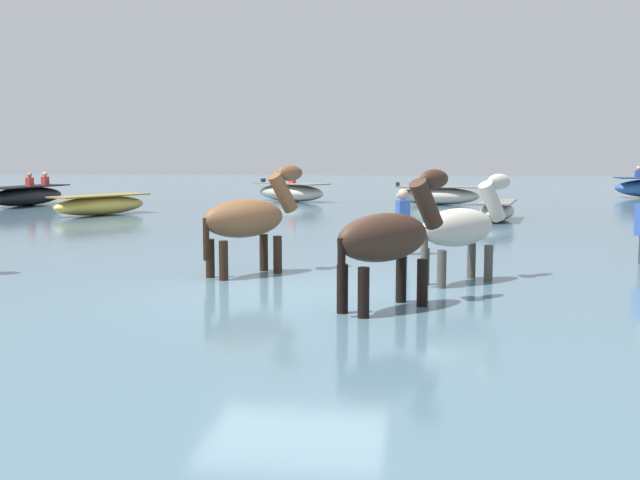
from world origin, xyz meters
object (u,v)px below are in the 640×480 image
at_px(person_wading_mid, 402,230).
at_px(horse_flank_dark_bay, 388,241).
at_px(horse_lead_pinto, 461,230).
at_px(boat_mid_channel, 26,196).
at_px(boat_far_inshore, 437,196).
at_px(horse_trailing_bay, 248,221).
at_px(boat_near_starboard, 497,211).
at_px(boat_mid_outer, 291,192).
at_px(boat_near_port, 100,205).

bearing_deg(person_wading_mid, horse_flank_dark_bay, -90.87).
height_order(horse_lead_pinto, boat_mid_channel, horse_lead_pinto).
height_order(horse_flank_dark_bay, boat_far_inshore, horse_flank_dark_bay).
relative_size(horse_flank_dark_bay, boat_mid_channel, 0.53).
height_order(horse_trailing_bay, boat_mid_channel, horse_trailing_bay).
bearing_deg(horse_trailing_bay, person_wading_mid, 49.67).
relative_size(boat_far_inshore, boat_mid_channel, 0.78).
relative_size(horse_flank_dark_bay, boat_near_starboard, 0.76).
bearing_deg(horse_lead_pinto, horse_trailing_bay, 174.20).
relative_size(horse_trailing_bay, person_wading_mid, 1.28).
bearing_deg(horse_trailing_bay, boat_mid_channel, 127.51).
bearing_deg(boat_mid_outer, person_wading_mid, -73.49).
bearing_deg(boat_near_port, person_wading_mid, -41.59).
distance_m(horse_lead_pinto, boat_far_inshore, 17.34).
bearing_deg(person_wading_mid, horse_lead_pinto, -73.50).
relative_size(boat_mid_outer, person_wading_mid, 2.07).
height_order(horse_lead_pinto, boat_near_starboard, horse_lead_pinto).
bearing_deg(boat_near_port, horse_flank_dark_bay, -55.45).
height_order(boat_mid_outer, boat_mid_channel, boat_mid_outer).
bearing_deg(horse_trailing_bay, horse_lead_pinto, -5.80).
relative_size(boat_near_starboard, person_wading_mid, 1.68).
xyz_separation_m(boat_far_inshore, boat_mid_channel, (-14.60, -2.30, 0.02)).
xyz_separation_m(horse_lead_pinto, horse_trailing_bay, (-3.22, 0.33, 0.07)).
bearing_deg(boat_mid_outer, horse_trailing_bay, -82.84).
distance_m(horse_lead_pinto, person_wading_mid, 3.20).
relative_size(boat_far_inshore, boat_near_port, 0.93).
xyz_separation_m(boat_far_inshore, boat_near_port, (-10.29, -6.03, -0.03)).
distance_m(horse_trailing_bay, boat_near_starboard, 11.54).
bearing_deg(boat_far_inshore, horse_lead_pinto, -90.29).
relative_size(boat_near_port, person_wading_mid, 2.04).
relative_size(horse_trailing_bay, boat_mid_outer, 0.62).
bearing_deg(boat_mid_channel, boat_near_port, -40.85).
relative_size(horse_lead_pinto, person_wading_mid, 1.21).
distance_m(horse_trailing_bay, horse_flank_dark_bay, 3.29).
relative_size(horse_flank_dark_bay, boat_near_port, 0.63).
height_order(boat_near_starboard, boat_mid_channel, boat_mid_channel).
bearing_deg(person_wading_mid, boat_mid_channel, 138.64).
height_order(boat_near_port, boat_mid_outer, boat_mid_outer).
height_order(boat_near_starboard, person_wading_mid, person_wading_mid).
xyz_separation_m(boat_near_port, person_wading_mid, (9.29, -8.25, 0.16)).
bearing_deg(horse_trailing_bay, boat_near_starboard, 65.35).
bearing_deg(horse_lead_pinto, horse_flank_dark_bay, -115.31).
distance_m(horse_lead_pinto, horse_flank_dark_bay, 2.30).
xyz_separation_m(horse_trailing_bay, boat_far_inshore, (3.31, 17.01, -0.50)).
height_order(horse_lead_pinto, person_wading_mid, horse_lead_pinto).
xyz_separation_m(horse_lead_pinto, boat_far_inshore, (0.09, 17.33, -0.43)).
relative_size(horse_lead_pinto, boat_mid_outer, 0.59).
bearing_deg(boat_near_port, boat_mid_outer, 57.43).
height_order(horse_flank_dark_bay, boat_mid_channel, horse_flank_dark_bay).
xyz_separation_m(horse_lead_pinto, boat_near_port, (-10.20, 11.30, -0.46)).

